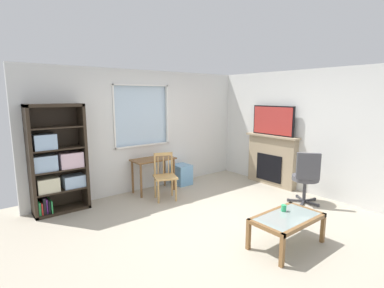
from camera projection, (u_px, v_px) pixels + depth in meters
The scene contains 12 objects.
ground at pixel (214, 221), 4.66m from camera, with size 5.87×5.41×0.02m, color #B2A893.
wall_back_with_window at pixel (145, 132), 6.16m from camera, with size 4.87×0.15×2.52m.
wall_right at pixel (303, 132), 5.97m from camera, with size 0.12×4.61×2.52m, color silver.
bookshelf at pixel (57, 163), 4.91m from camera, with size 0.90×0.38×1.87m.
desk_under_window at pixel (153, 164), 5.99m from camera, with size 0.89×0.46×0.71m.
wooden_chair at pixel (165, 176), 5.58m from camera, with size 0.53×0.52×0.90m.
plastic_drawer_unit at pixel (182, 174), 6.56m from camera, with size 0.35×0.40×0.45m, color #72ADDB.
fireplace at pixel (272, 160), 6.48m from camera, with size 0.26×1.29×1.13m.
tv at pixel (273, 121), 6.32m from camera, with size 0.06×1.04×0.65m.
office_chair at pixel (306, 175), 5.28m from camera, with size 0.62×0.58×1.00m.
coffee_table at pixel (287, 221), 3.83m from camera, with size 0.99×0.56×0.42m.
sippy_cup at pixel (284, 208), 3.98m from camera, with size 0.07×0.07×0.09m, color #33B770.
Camera 1 is at (-2.99, -3.22, 2.00)m, focal length 26.89 mm.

